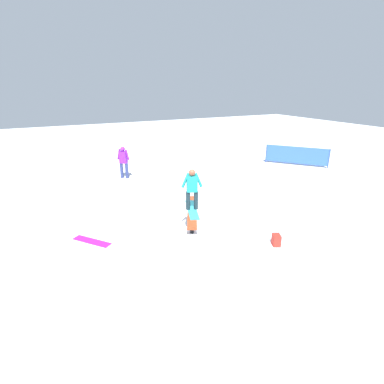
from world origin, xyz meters
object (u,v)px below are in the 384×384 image
rail_feature (192,213)px  backpack_on_snow (276,240)px  loose_snowboard_magenta (92,241)px  bystander_purple (123,161)px  main_rider_on_rail (192,191)px

rail_feature → backpack_on_snow: (-1.83, -1.89, -0.51)m
rail_feature → loose_snowboard_magenta: 3.19m
bystander_purple → loose_snowboard_magenta: (-6.07, 2.60, -0.90)m
main_rider_on_rail → bystander_purple: 6.94m
rail_feature → loose_snowboard_magenta: rail_feature is taller
rail_feature → backpack_on_snow: 2.68m
backpack_on_snow → main_rider_on_rail: bearing=72.4°
backpack_on_snow → loose_snowboard_magenta: bearing=87.9°
main_rider_on_rail → loose_snowboard_magenta: size_ratio=1.17×
backpack_on_snow → rail_feature: bearing=72.4°
rail_feature → main_rider_on_rail: (0.00, 0.00, 0.76)m
loose_snowboard_magenta → backpack_on_snow: size_ratio=3.79×
main_rider_on_rail → loose_snowboard_magenta: main_rider_on_rail is taller
bystander_purple → backpack_on_snow: (-8.74, -2.30, -0.74)m
bystander_purple → loose_snowboard_magenta: size_ratio=1.26×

